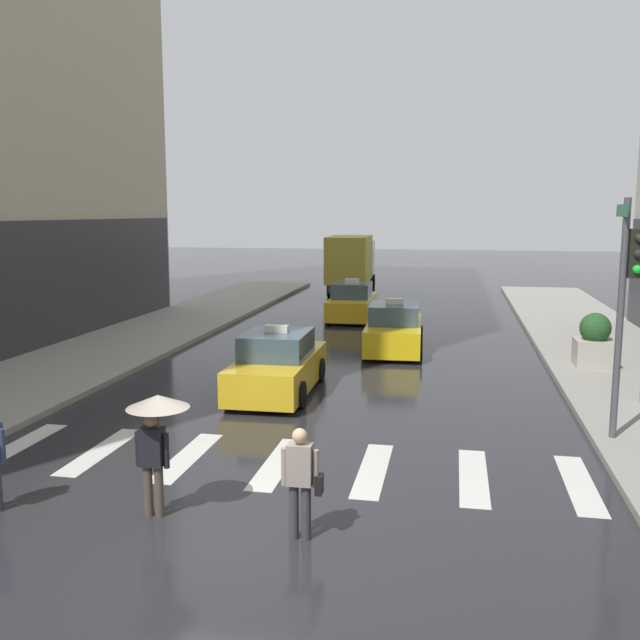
{
  "coord_description": "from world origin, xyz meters",
  "views": [
    {
      "loc": [
        3.16,
        -9.22,
        4.67
      ],
      "look_at": [
        -0.15,
        8.0,
        1.96
      ],
      "focal_mm": 39.34,
      "sensor_mm": 36.0,
      "label": 1
    }
  ],
  "objects_px": {
    "traffic_light_pole": "(628,285)",
    "pedestrian_with_handbag": "(301,477)",
    "taxi_third": "(352,303)",
    "box_truck": "(351,262)",
    "taxi_lead": "(278,366)",
    "planter_mid_block": "(594,342)",
    "pedestrian_with_umbrella": "(156,422)",
    "taxi_second": "(394,330)"
  },
  "relations": [
    {
      "from": "taxi_lead",
      "to": "planter_mid_block",
      "type": "bearing_deg",
      "value": 26.14
    },
    {
      "from": "taxi_lead",
      "to": "taxi_second",
      "type": "height_order",
      "value": "same"
    },
    {
      "from": "box_truck",
      "to": "planter_mid_block",
      "type": "bearing_deg",
      "value": -61.26
    },
    {
      "from": "taxi_third",
      "to": "planter_mid_block",
      "type": "bearing_deg",
      "value": -45.89
    },
    {
      "from": "taxi_third",
      "to": "pedestrian_with_handbag",
      "type": "xyz_separation_m",
      "value": [
        2.32,
        -20.94,
        0.21
      ]
    },
    {
      "from": "taxi_second",
      "to": "pedestrian_with_umbrella",
      "type": "bearing_deg",
      "value": -100.0
    },
    {
      "from": "taxi_lead",
      "to": "pedestrian_with_handbag",
      "type": "bearing_deg",
      "value": -73.4
    },
    {
      "from": "taxi_lead",
      "to": "pedestrian_with_handbag",
      "type": "distance_m",
      "value": 8.32
    },
    {
      "from": "box_truck",
      "to": "pedestrian_with_umbrella",
      "type": "bearing_deg",
      "value": -87.29
    },
    {
      "from": "taxi_third",
      "to": "pedestrian_with_handbag",
      "type": "distance_m",
      "value": 21.07
    },
    {
      "from": "taxi_third",
      "to": "pedestrian_with_umbrella",
      "type": "bearing_deg",
      "value": -90.02
    },
    {
      "from": "traffic_light_pole",
      "to": "pedestrian_with_handbag",
      "type": "relative_size",
      "value": 2.91
    },
    {
      "from": "traffic_light_pole",
      "to": "box_truck",
      "type": "distance_m",
      "value": 26.68
    },
    {
      "from": "taxi_third",
      "to": "pedestrian_with_umbrella",
      "type": "height_order",
      "value": "pedestrian_with_umbrella"
    },
    {
      "from": "traffic_light_pole",
      "to": "box_truck",
      "type": "height_order",
      "value": "traffic_light_pole"
    },
    {
      "from": "taxi_lead",
      "to": "taxi_third",
      "type": "distance_m",
      "value": 12.98
    },
    {
      "from": "taxi_second",
      "to": "pedestrian_with_handbag",
      "type": "height_order",
      "value": "taxi_second"
    },
    {
      "from": "traffic_light_pole",
      "to": "pedestrian_with_handbag",
      "type": "height_order",
      "value": "traffic_light_pole"
    },
    {
      "from": "taxi_second",
      "to": "box_truck",
      "type": "distance_m",
      "value": 16.64
    },
    {
      "from": "traffic_light_pole",
      "to": "pedestrian_with_handbag",
      "type": "xyz_separation_m",
      "value": [
        -5.41,
        -5.26,
        -2.32
      ]
    },
    {
      "from": "taxi_second",
      "to": "box_truck",
      "type": "xyz_separation_m",
      "value": [
        -3.86,
        16.14,
        1.13
      ]
    },
    {
      "from": "planter_mid_block",
      "to": "pedestrian_with_umbrella",
      "type": "bearing_deg",
      "value": -125.68
    },
    {
      "from": "taxi_second",
      "to": "planter_mid_block",
      "type": "height_order",
      "value": "taxi_second"
    },
    {
      "from": "taxi_lead",
      "to": "taxi_second",
      "type": "bearing_deg",
      "value": 68.04
    },
    {
      "from": "traffic_light_pole",
      "to": "taxi_third",
      "type": "bearing_deg",
      "value": 116.24
    },
    {
      "from": "pedestrian_with_handbag",
      "to": "planter_mid_block",
      "type": "bearing_deg",
      "value": 63.05
    },
    {
      "from": "taxi_second",
      "to": "pedestrian_with_handbag",
      "type": "distance_m",
      "value": 14.14
    },
    {
      "from": "box_truck",
      "to": "pedestrian_with_handbag",
      "type": "height_order",
      "value": "box_truck"
    },
    {
      "from": "traffic_light_pole",
      "to": "taxi_lead",
      "type": "xyz_separation_m",
      "value": [
        -7.79,
        2.71,
        -2.53
      ]
    },
    {
      "from": "taxi_second",
      "to": "pedestrian_with_umbrella",
      "type": "xyz_separation_m",
      "value": [
        -2.44,
        -13.82,
        0.79
      ]
    },
    {
      "from": "taxi_lead",
      "to": "pedestrian_with_handbag",
      "type": "height_order",
      "value": "taxi_lead"
    },
    {
      "from": "taxi_lead",
      "to": "taxi_third",
      "type": "xyz_separation_m",
      "value": [
        0.06,
        12.98,
        0.0
      ]
    },
    {
      "from": "taxi_third",
      "to": "pedestrian_with_handbag",
      "type": "height_order",
      "value": "taxi_third"
    },
    {
      "from": "pedestrian_with_handbag",
      "to": "planter_mid_block",
      "type": "distance_m",
      "value": 13.65
    },
    {
      "from": "traffic_light_pole",
      "to": "pedestrian_with_handbag",
      "type": "distance_m",
      "value": 7.9
    },
    {
      "from": "box_truck",
      "to": "pedestrian_with_umbrella",
      "type": "xyz_separation_m",
      "value": [
        1.42,
        -29.97,
        -0.34
      ]
    },
    {
      "from": "traffic_light_pole",
      "to": "taxi_second",
      "type": "xyz_separation_m",
      "value": [
        -5.3,
        8.88,
        -2.53
      ]
    },
    {
      "from": "traffic_light_pole",
      "to": "pedestrian_with_umbrella",
      "type": "relative_size",
      "value": 2.47
    },
    {
      "from": "taxi_third",
      "to": "planter_mid_block",
      "type": "distance_m",
      "value": 12.22
    },
    {
      "from": "traffic_light_pole",
      "to": "taxi_lead",
      "type": "relative_size",
      "value": 1.05
    },
    {
      "from": "taxi_lead",
      "to": "taxi_third",
      "type": "bearing_deg",
      "value": 89.75
    },
    {
      "from": "taxi_lead",
      "to": "pedestrian_with_umbrella",
      "type": "bearing_deg",
      "value": -89.63
    }
  ]
}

